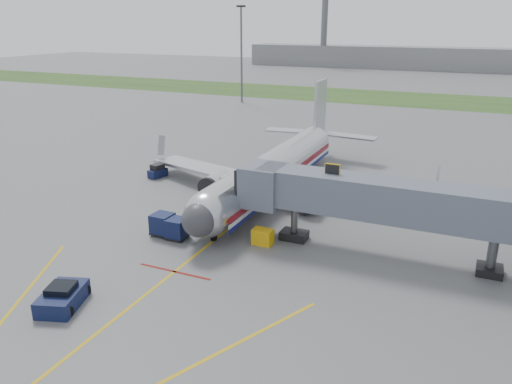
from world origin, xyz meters
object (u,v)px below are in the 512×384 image
at_px(ramp_worker, 220,185).
at_px(airliner, 274,169).
at_px(pushback_tug, 62,297).
at_px(belt_loader, 241,194).
at_px(baggage_tug, 158,171).

bearing_deg(ramp_worker, airliner, -16.13).
height_order(pushback_tug, belt_loader, belt_loader).
xyz_separation_m(pushback_tug, baggage_tug, (-10.54, 25.81, 0.06)).
bearing_deg(baggage_tug, airliner, 1.05).
xyz_separation_m(baggage_tug, belt_loader, (12.05, -2.62, -0.23)).
xyz_separation_m(airliner, baggage_tug, (-14.55, -0.27, -1.95)).
relative_size(belt_loader, ramp_worker, 2.16).
relative_size(airliner, ramp_worker, 20.05).
distance_m(pushback_tug, belt_loader, 23.24).
height_order(airliner, ramp_worker, airliner).
relative_size(baggage_tug, ramp_worker, 1.37).
xyz_separation_m(pushback_tug, ramp_worker, (-1.29, 23.86, 0.26)).
relative_size(baggage_tug, belt_loader, 0.63).
bearing_deg(baggage_tug, ramp_worker, -11.89).
bearing_deg(baggage_tug, belt_loader, -12.29).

